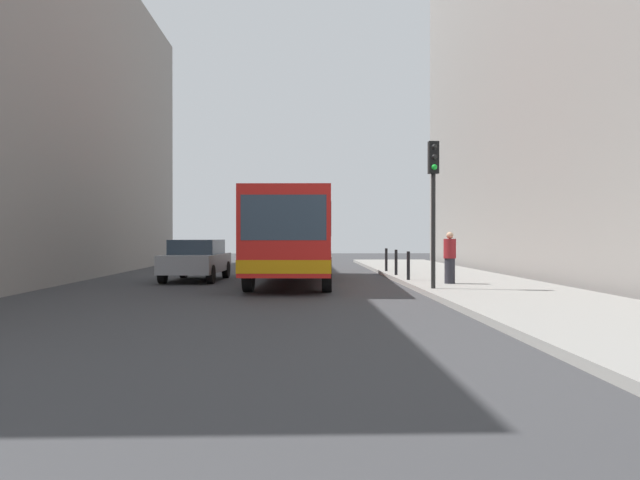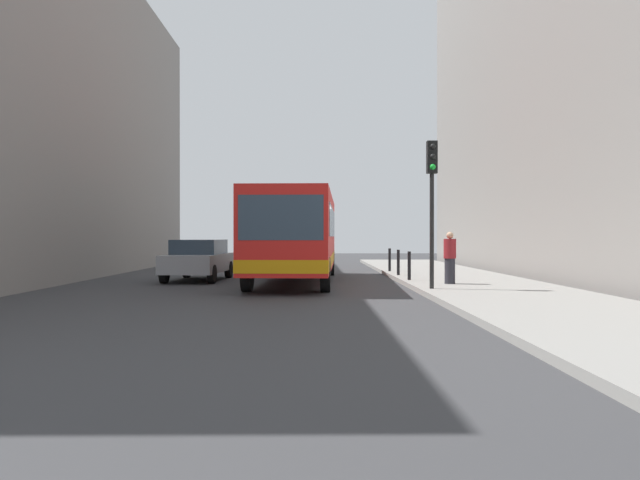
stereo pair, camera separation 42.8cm
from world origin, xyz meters
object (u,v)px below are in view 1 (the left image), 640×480
Objects in this scene: bollard_near at (408,266)px; bollard_far at (386,260)px; bus at (295,233)px; pedestrian_near_signal at (450,258)px; traffic_light at (433,186)px; car_beside_bus at (197,259)px; bollard_mid at (396,262)px.

bollard_near and bollard_far have the same top height.
bus is 7.00× the size of pedestrian_near_signal.
car_beside_bus is at bearing 143.25° from traffic_light.
bus is at bearing -132.41° from bollard_far.
traffic_light reaches higher than pedestrian_near_signal.
bollard_near is 1.00× the size of bollard_mid.
car_beside_bus is at bearing 128.84° from pedestrian_near_signal.
bollard_near is at bearing -90.00° from bollard_mid.
car_beside_bus is at bearing -175.39° from bollard_mid.
traffic_light is at bearing -89.07° from bollard_mid.
bus is 2.47× the size of car_beside_bus.
pedestrian_near_signal is at bearing -77.13° from bollard_mid.
bollard_near and bollard_mid have the same top height.
traffic_light is 2.89m from pedestrian_near_signal.
traffic_light reaches higher than bus.
traffic_light is 6.61m from bollard_mid.
bollard_near is (7.36, -2.09, -0.16)m from car_beside_bus.
pedestrian_near_signal reaches higher than bollard_far.
bollard_mid is 4.47m from pedestrian_near_signal.
bus is at bearing 161.94° from bollard_near.
car_beside_bus is 9.16m from pedestrian_near_signal.
bollard_far is (7.36, 3.28, -0.16)m from car_beside_bus.
traffic_light is (3.88, -4.71, 1.28)m from bus.
pedestrian_near_signal is (0.99, -7.04, 0.31)m from bollard_far.
bus is 5.71m from bollard_far.
bus is 2.71× the size of traffic_light.
car_beside_bus is at bearing -10.70° from bus.
bollard_mid is (3.78, 1.45, -1.10)m from bus.
bollard_near is at bearing 93.89° from pedestrian_near_signal.
bus is 11.72× the size of bollard_near.
traffic_light is 4.32× the size of bollard_near.
pedestrian_near_signal is at bearing 159.11° from car_beside_bus.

